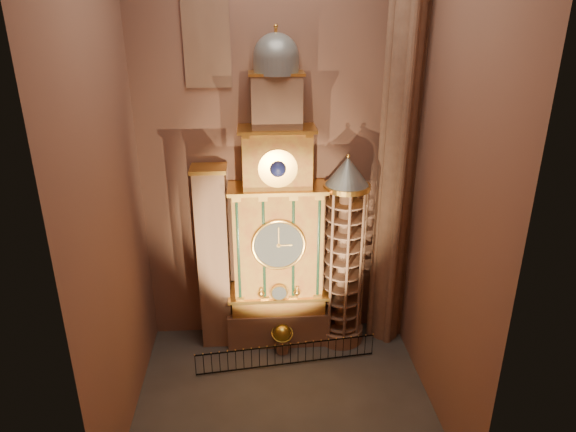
{
  "coord_description": "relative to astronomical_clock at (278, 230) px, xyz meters",
  "views": [
    {
      "loc": [
        -1.15,
        -19.52,
        17.52
      ],
      "look_at": [
        0.41,
        3.0,
        8.28
      ],
      "focal_mm": 32.0,
      "sensor_mm": 36.0,
      "label": 1
    }
  ],
  "objects": [
    {
      "name": "iron_railing",
      "position": [
        0.3,
        -2.51,
        -6.0
      ],
      "size": [
        9.34,
        1.16,
        1.24
      ],
      "color": "black",
      "rests_on": "floor"
    },
    {
      "name": "wall_left",
      "position": [
        -7.0,
        -4.96,
        4.32
      ],
      "size": [
        0.0,
        22.0,
        22.0
      ],
      "primitive_type": "plane",
      "rotation": [
        1.57,
        0.0,
        1.57
      ],
      "color": "#895B4A",
      "rests_on": "floor"
    },
    {
      "name": "floor",
      "position": [
        0.0,
        -4.96,
        -6.68
      ],
      "size": [
        14.0,
        14.0,
        0.0
      ],
      "primitive_type": "plane",
      "color": "#383330",
      "rests_on": "ground"
    },
    {
      "name": "stained_glass_window",
      "position": [
        -3.2,
        0.95,
        9.82
      ],
      "size": [
        2.2,
        0.14,
        5.2
      ],
      "color": "navy",
      "rests_on": "wall_back"
    },
    {
      "name": "astronomical_clock",
      "position": [
        0.0,
        0.0,
        0.0
      ],
      "size": [
        5.6,
        2.41,
        16.7
      ],
      "color": "#8C634C",
      "rests_on": "floor"
    },
    {
      "name": "wall_right",
      "position": [
        7.0,
        -4.96,
        4.32
      ],
      "size": [
        0.0,
        22.0,
        22.0
      ],
      "primitive_type": "plane",
      "rotation": [
        1.57,
        0.0,
        -1.57
      ],
      "color": "#895B4A",
      "rests_on": "floor"
    },
    {
      "name": "gothic_pier",
      "position": [
        6.1,
        0.04,
        4.32
      ],
      "size": [
        2.04,
        2.04,
        22.0
      ],
      "color": "#8C634C",
      "rests_on": "floor"
    },
    {
      "name": "wall_back",
      "position": [
        0.0,
        1.04,
        4.32
      ],
      "size": [
        22.0,
        0.0,
        22.0
      ],
      "primitive_type": "plane",
      "rotation": [
        1.57,
        0.0,
        0.0
      ],
      "color": "#895B4A",
      "rests_on": "floor"
    },
    {
      "name": "portrait_tower",
      "position": [
        -3.4,
        0.02,
        -1.53
      ],
      "size": [
        1.8,
        1.6,
        10.2
      ],
      "color": "#8C634C",
      "rests_on": "floor"
    },
    {
      "name": "celestial_globe",
      "position": [
        0.14,
        -1.36,
        -5.66
      ],
      "size": [
        1.23,
        1.16,
        1.7
      ],
      "color": "#8C634C",
      "rests_on": "floor"
    },
    {
      "name": "stair_turret",
      "position": [
        3.5,
        -0.26,
        -1.41
      ],
      "size": [
        2.5,
        2.5,
        10.8
      ],
      "color": "#8C634C",
      "rests_on": "floor"
    }
  ]
}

